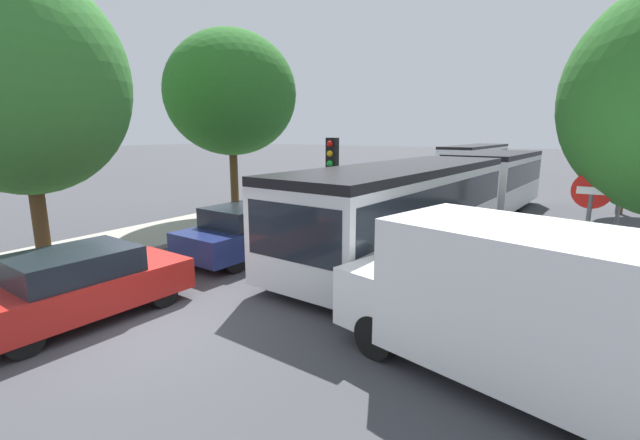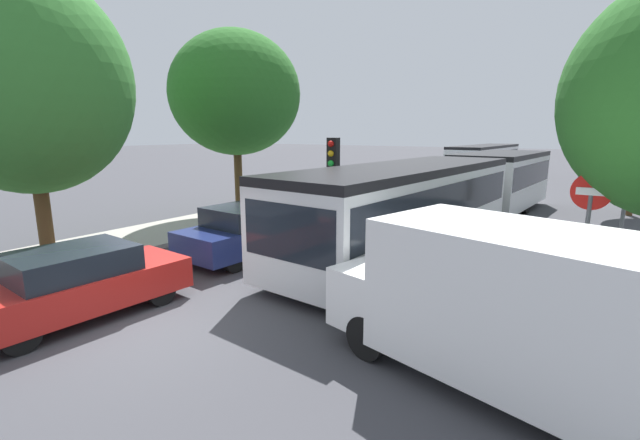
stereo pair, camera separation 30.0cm
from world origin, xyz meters
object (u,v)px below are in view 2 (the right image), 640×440
at_px(no_entry_sign, 587,223).
at_px(tree_left_near, 25,88).
at_px(direction_sign_post, 629,171).
at_px(queued_car_navy, 251,230).
at_px(traffic_light, 333,169).
at_px(queued_car_graphite, 401,189).
at_px(queued_car_blue, 438,181).
at_px(articulated_bus, 455,190).
at_px(city_bus_rear, 485,158).
at_px(tree_left_mid, 234,97).
at_px(queued_car_silver, 336,206).
at_px(queued_car_red, 78,283).
at_px(white_van, 513,305).

relative_size(no_entry_sign, tree_left_near, 0.37).
bearing_deg(direction_sign_post, queued_car_navy, 40.29).
bearing_deg(traffic_light, no_entry_sign, 75.90).
distance_m(queued_car_graphite, direction_sign_post, 10.83).
bearing_deg(queued_car_blue, articulated_bus, -154.65).
bearing_deg(no_entry_sign, direction_sign_post, 171.29).
height_order(city_bus_rear, queued_car_navy, city_bus_rear).
relative_size(no_entry_sign, tree_left_mid, 0.38).
bearing_deg(articulated_bus, direction_sign_post, 78.40).
xyz_separation_m(city_bus_rear, queued_car_silver, (-0.20, -22.63, -0.73)).
bearing_deg(articulated_bus, queued_car_blue, -154.24).
distance_m(queued_car_red, queued_car_navy, 5.05).
height_order(traffic_light, tree_left_near, tree_left_near).
distance_m(city_bus_rear, no_entry_sign, 28.50).
bearing_deg(tree_left_near, queued_car_navy, 45.16).
relative_size(queued_car_navy, white_van, 0.83).
xyz_separation_m(queued_car_red, queued_car_silver, (-0.40, 10.13, 0.03)).
height_order(queued_car_red, queued_car_blue, queued_car_blue).
bearing_deg(traffic_light, queued_car_graphite, -172.59).
height_order(articulated_bus, white_van, articulated_bus).
bearing_deg(city_bus_rear, queued_car_graphite, -177.61).
bearing_deg(queued_car_red, white_van, -70.33).
distance_m(queued_car_red, queued_car_silver, 10.14).
distance_m(queued_car_navy, tree_left_near, 6.68).
xyz_separation_m(articulated_bus, direction_sign_post, (4.90, -1.38, 1.02)).
height_order(queued_car_red, tree_left_mid, tree_left_mid).
xyz_separation_m(no_entry_sign, direction_sign_post, (0.68, 4.43, 0.68)).
relative_size(queued_car_graphite, no_entry_sign, 1.59).
height_order(queued_car_red, queued_car_graphite, queued_car_graphite).
xyz_separation_m(queued_car_blue, tree_left_near, (-4.04, -19.69, 3.87)).
xyz_separation_m(queued_car_graphite, no_entry_sign, (8.23, -10.33, 1.11)).
distance_m(white_van, traffic_light, 7.51).
bearing_deg(queued_car_red, traffic_light, -9.62).
height_order(city_bus_rear, direction_sign_post, direction_sign_post).
bearing_deg(city_bus_rear, queued_car_blue, -176.58).
distance_m(queued_car_navy, traffic_light, 2.98).
bearing_deg(queued_car_red, queued_car_navy, 5.54).
height_order(no_entry_sign, tree_left_mid, tree_left_mid).
bearing_deg(queued_car_graphite, tree_left_near, 168.99).
bearing_deg(queued_car_silver, tree_left_mid, 113.48).
xyz_separation_m(tree_left_near, tree_left_mid, (-0.33, 7.53, 0.30)).
bearing_deg(queued_car_blue, queued_car_graphite, -178.63).
bearing_deg(queued_car_red, direction_sign_post, -37.69).
relative_size(queued_car_graphite, white_van, 0.84).
bearing_deg(direction_sign_post, queued_car_silver, 10.26).
bearing_deg(no_entry_sign, white_van, -11.14).
height_order(no_entry_sign, direction_sign_post, direction_sign_post).
bearing_deg(queued_car_blue, tree_left_mid, 163.89).
xyz_separation_m(queued_car_red, no_entry_sign, (8.06, 5.50, 1.18)).
relative_size(articulated_bus, white_van, 3.38).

